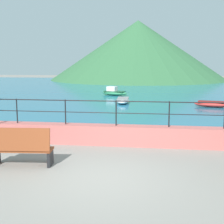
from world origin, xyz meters
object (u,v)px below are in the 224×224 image
boat_2 (213,104)px  boat_1 (114,92)px  boat_3 (123,100)px  bench_main (21,147)px  bollard (19,140)px

boat_2 → boat_1: bearing=139.3°
boat_2 → boat_3: bearing=169.5°
bench_main → bollard: bench_main is taller
bench_main → boat_3: bench_main is taller
boat_1 → boat_2: 9.52m
bench_main → boat_3: bearing=83.3°
bench_main → boat_2: bench_main is taller
bench_main → boat_2: (7.50, 12.26, -0.30)m
bollard → boat_1: size_ratio=0.21×
boat_2 → bench_main: bearing=-121.5°
bench_main → boat_3: 13.45m
bench_main → boat_3: (1.57, 13.36, -0.30)m
boat_1 → boat_3: size_ratio=1.06×
bollard → boat_3: 11.77m
bollard → boat_1: 16.65m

